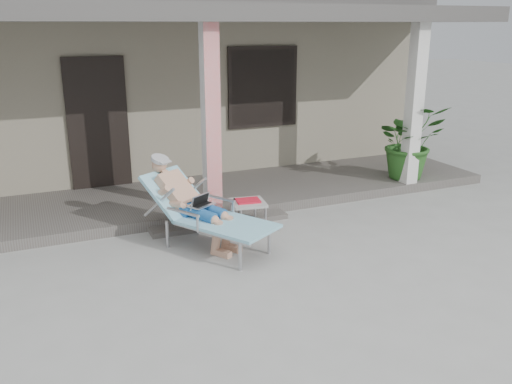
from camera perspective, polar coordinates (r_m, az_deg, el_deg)
name	(u,v)px	position (r m, az deg, el deg)	size (l,w,h in m)	color
ground	(276,279)	(6.14, 2.12, -9.15)	(60.00, 60.00, 0.00)	#9E9E99
house	(143,77)	(11.75, -11.78, 11.74)	(10.40, 5.40, 3.30)	gray
porch_deck	(196,197)	(8.72, -6.35, -0.56)	(10.00, 2.00, 0.15)	#605B56
porch_overhang	(191,20)	(8.25, -6.88, 17.56)	(10.00, 2.30, 2.85)	silver
porch_step	(220,223)	(7.70, -3.79, -3.24)	(2.00, 0.30, 0.07)	#605B56
lounger	(198,191)	(6.82, -6.14, 0.15)	(1.50, 1.87, 1.19)	#B7B7BC
side_table	(248,204)	(7.49, -0.85, -1.28)	(0.53, 0.53, 0.41)	#A9A9A5
potted_palm	(409,142)	(9.72, 15.84, 5.11)	(1.15, 1.00, 1.28)	#26591E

